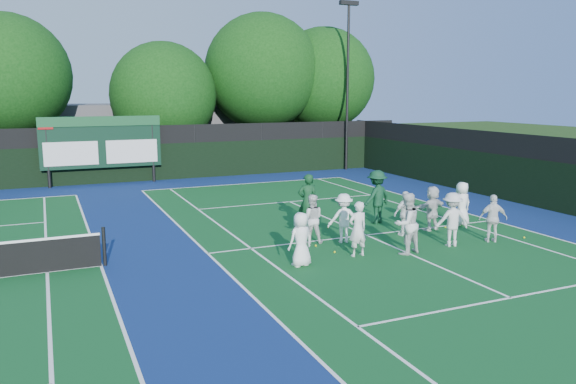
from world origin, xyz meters
name	(u,v)px	position (x,y,z in m)	size (l,w,h in m)	color
ground	(383,243)	(0.00, 0.00, 0.00)	(120.00, 120.00, 0.00)	#1B370F
court_apron	(191,256)	(-6.00, 1.00, 0.00)	(34.00, 32.00, 0.01)	navy
near_court	(366,235)	(0.00, 1.00, 0.01)	(11.05, 23.85, 0.01)	#104E1F
back_fence	(121,157)	(-6.00, 16.00, 1.36)	(34.00, 0.08, 3.00)	black
divider_fence_right	(563,179)	(9.00, 1.00, 1.36)	(0.08, 32.00, 3.00)	black
scoreboard	(101,143)	(-7.01, 15.59, 2.19)	(6.00, 0.21, 3.55)	black
clubhouse	(166,133)	(-2.00, 24.00, 2.00)	(18.00, 6.00, 4.00)	#525256
light_pole_right	(348,67)	(7.50, 15.70, 6.30)	(1.20, 0.30, 10.12)	black
tree_b	(11,79)	(-11.13, 19.58, 5.47)	(6.65, 6.65, 8.97)	black
tree_c	(166,98)	(-2.79, 19.58, 4.44)	(6.31, 6.31, 7.76)	black
tree_d	(264,75)	(3.55, 19.58, 5.89)	(7.34, 7.34, 9.75)	black
tree_e	(325,82)	(7.94, 19.58, 5.48)	(6.82, 6.82, 9.06)	black
tennis_ball_0	(316,246)	(-2.19, 0.42, 0.03)	(0.07, 0.07, 0.07)	gold
tennis_ball_1	(410,232)	(1.53, 0.63, 0.03)	(0.07, 0.07, 0.07)	gold
tennis_ball_2	(524,238)	(4.54, -1.44, 0.03)	(0.07, 0.07, 0.07)	gold
tennis_ball_3	(335,252)	(-1.98, -0.44, 0.03)	(0.07, 0.07, 0.07)	gold
tennis_ball_4	(328,227)	(-0.72, 2.39, 0.03)	(0.07, 0.07, 0.07)	gold
tennis_ball_5	(445,227)	(3.12, 0.77, 0.03)	(0.07, 0.07, 0.07)	gold
player_front_0	(301,239)	(-3.44, -1.20, 0.76)	(0.74, 0.48, 1.52)	white
player_front_1	(358,229)	(-1.53, -0.99, 0.82)	(0.60, 0.39, 1.64)	white
player_front_2	(406,224)	(-0.08, -1.34, 0.92)	(0.89, 0.69, 1.83)	silver
player_front_3	(452,220)	(1.72, -1.20, 0.85)	(1.09, 0.63, 1.69)	silver
player_front_4	(493,218)	(3.25, -1.33, 0.77)	(0.91, 0.38, 1.55)	white
player_back_0	(311,219)	(-2.11, 0.89, 0.78)	(0.76, 0.59, 1.57)	silver
player_back_1	(344,218)	(-1.15, 0.52, 0.79)	(1.03, 0.59, 1.59)	white
player_back_2	(406,214)	(1.17, 0.45, 0.76)	(0.89, 0.37, 1.52)	white
player_back_3	(432,208)	(2.47, 0.74, 0.78)	(1.45, 0.46, 1.56)	silver
player_back_4	(462,204)	(3.89, 0.89, 0.79)	(0.78, 0.50, 1.59)	white
coach_left	(308,201)	(-1.37, 2.71, 0.97)	(0.71, 0.47, 1.94)	#0F3A1C
coach_right	(377,197)	(1.26, 2.39, 0.98)	(1.27, 0.73, 1.96)	#103A22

